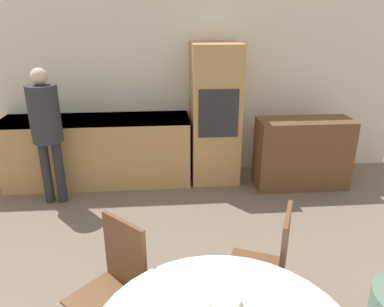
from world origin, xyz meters
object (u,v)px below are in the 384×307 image
oven_unit (215,114)px  person_standing (46,123)px  chair_far_left (116,282)px  chair_far_right (269,263)px  bowl_far (224,301)px  sideboard (302,153)px

oven_unit → person_standing: oven_unit is taller
oven_unit → chair_far_left: oven_unit is taller
person_standing → oven_unit: bearing=14.6°
chair_far_right → bowl_far: size_ratio=5.26×
sideboard → bowl_far: (-1.49, -2.82, 0.31)m
chair_far_left → person_standing: size_ratio=0.59×
sideboard → chair_far_right: size_ratio=1.25×
chair_far_left → bowl_far: chair_far_left is taller
chair_far_left → chair_far_right: 1.05m
sideboard → person_standing: person_standing is taller
chair_far_right → chair_far_left: bearing=-61.2°
chair_far_right → person_standing: size_ratio=0.59×
oven_unit → chair_far_right: size_ratio=1.90×
sideboard → chair_far_left: size_ratio=1.25×
oven_unit → person_standing: size_ratio=1.13×
chair_far_left → chair_far_right: same height
chair_far_right → person_standing: 2.91m
chair_far_right → sideboard: bearing=177.8°
bowl_far → sideboard: bearing=62.1°
chair_far_right → person_standing: bearing=-112.2°
chair_far_left → bowl_far: 0.82m
oven_unit → person_standing: bearing=-165.4°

